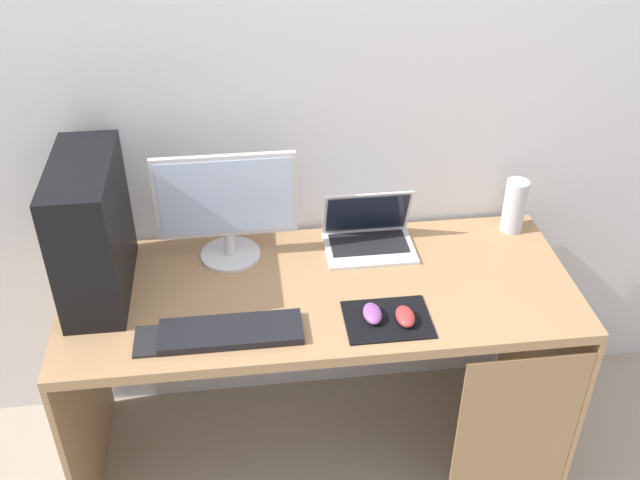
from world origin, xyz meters
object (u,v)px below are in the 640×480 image
at_px(cell_phone, 146,341).
at_px(laptop, 368,235).
at_px(mouse_right, 405,316).
at_px(pc_tower, 91,230).
at_px(mouse_left, 372,314).
at_px(speaker, 515,206).
at_px(keyboard, 231,332).
at_px(monitor, 227,207).

bearing_deg(cell_phone, laptop, 29.59).
relative_size(laptop, mouse_right, 3.16).
relative_size(pc_tower, cell_phone, 3.44).
bearing_deg(mouse_left, cell_phone, -177.95).
bearing_deg(speaker, laptop, -175.81).
xyz_separation_m(pc_tower, keyboard, (0.40, -0.27, -0.21)).
bearing_deg(mouse_right, monitor, 142.01).
bearing_deg(cell_phone, mouse_left, 2.05).
distance_m(laptop, cell_phone, 0.84).
bearing_deg(speaker, keyboard, -156.01).
bearing_deg(monitor, keyboard, -91.02).
xyz_separation_m(monitor, cell_phone, (-0.25, -0.40, -0.19)).
bearing_deg(mouse_left, monitor, 138.05).
relative_size(mouse_left, cell_phone, 0.74).
xyz_separation_m(keyboard, mouse_left, (0.42, 0.02, 0.01)).
bearing_deg(pc_tower, cell_phone, -60.92).
distance_m(mouse_left, cell_phone, 0.67).
xyz_separation_m(pc_tower, speaker, (1.40, 0.17, -0.13)).
relative_size(laptop, speaker, 1.56).
relative_size(mouse_left, mouse_right, 1.00).
height_order(speaker, keyboard, speaker).
relative_size(pc_tower, mouse_left, 4.66).
bearing_deg(mouse_left, laptop, 81.75).
relative_size(monitor, cell_phone, 3.50).
xyz_separation_m(mouse_right, cell_phone, (-0.76, 0.00, -0.02)).
distance_m(speaker, mouse_left, 0.72).
xyz_separation_m(laptop, keyboard, (-0.48, -0.41, -0.03)).
height_order(monitor, keyboard, monitor).
height_order(mouse_left, cell_phone, mouse_left).
bearing_deg(speaker, mouse_left, -143.66).
height_order(pc_tower, keyboard, pc_tower).
bearing_deg(mouse_right, mouse_left, 165.26).
bearing_deg(cell_phone, pc_tower, 119.08).
relative_size(pc_tower, laptop, 1.47).
height_order(monitor, mouse_left, monitor).
xyz_separation_m(mouse_left, mouse_right, (0.09, -0.02, 0.00)).
relative_size(pc_tower, mouse_right, 4.66).
relative_size(speaker, mouse_right, 2.03).
distance_m(speaker, cell_phone, 1.33).
bearing_deg(speaker, pc_tower, -172.94).
bearing_deg(laptop, pc_tower, -171.25).
xyz_separation_m(laptop, speaker, (0.52, 0.04, 0.06)).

